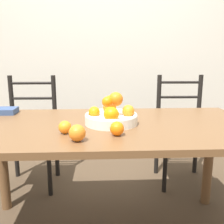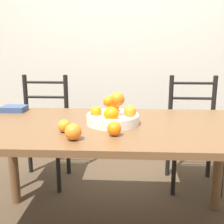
{
  "view_description": "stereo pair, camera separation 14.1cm",
  "coord_description": "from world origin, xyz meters",
  "px_view_note": "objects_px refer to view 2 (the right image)",
  "views": [
    {
      "loc": [
        -0.06,
        -1.47,
        1.14
      ],
      "look_at": [
        0.01,
        -0.09,
        0.84
      ],
      "focal_mm": 42.0,
      "sensor_mm": 36.0,
      "label": 1
    },
    {
      "loc": [
        0.08,
        -1.47,
        1.14
      ],
      "look_at": [
        0.01,
        -0.09,
        0.84
      ],
      "focal_mm": 42.0,
      "sensor_mm": 36.0,
      "label": 2
    }
  ],
  "objects_px": {
    "fruit_bowl": "(113,115)",
    "book_stack": "(14,109)",
    "orange_loose_0": "(73,132)",
    "chair_right": "(194,133)",
    "chair_left": "(43,130)",
    "orange_loose_1": "(114,129)",
    "orange_loose_2": "(64,126)"
  },
  "relations": [
    {
      "from": "orange_loose_2",
      "to": "chair_right",
      "type": "xyz_separation_m",
      "value": [
        0.91,
        0.92,
        -0.3
      ]
    },
    {
      "from": "orange_loose_0",
      "to": "chair_right",
      "type": "height_order",
      "value": "chair_right"
    },
    {
      "from": "fruit_bowl",
      "to": "chair_left",
      "type": "distance_m",
      "value": 1.05
    },
    {
      "from": "chair_right",
      "to": "book_stack",
      "type": "distance_m",
      "value": 1.48
    },
    {
      "from": "book_stack",
      "to": "chair_right",
      "type": "bearing_deg",
      "value": 17.71
    },
    {
      "from": "chair_left",
      "to": "book_stack",
      "type": "relative_size",
      "value": 5.86
    },
    {
      "from": "fruit_bowl",
      "to": "book_stack",
      "type": "height_order",
      "value": "fruit_bowl"
    },
    {
      "from": "orange_loose_1",
      "to": "chair_left",
      "type": "distance_m",
      "value": 1.22
    },
    {
      "from": "fruit_bowl",
      "to": "orange_loose_0",
      "type": "xyz_separation_m",
      "value": [
        -0.17,
        -0.3,
        -0.01
      ]
    },
    {
      "from": "orange_loose_0",
      "to": "chair_right",
      "type": "xyz_separation_m",
      "value": [
        0.84,
        1.04,
        -0.31
      ]
    },
    {
      "from": "orange_loose_1",
      "to": "book_stack",
      "type": "xyz_separation_m",
      "value": [
        -0.73,
        0.53,
        -0.02
      ]
    },
    {
      "from": "orange_loose_0",
      "to": "orange_loose_2",
      "type": "distance_m",
      "value": 0.14
    },
    {
      "from": "orange_loose_1",
      "to": "orange_loose_2",
      "type": "distance_m",
      "value": 0.27
    },
    {
      "from": "orange_loose_0",
      "to": "chair_left",
      "type": "height_order",
      "value": "chair_left"
    },
    {
      "from": "orange_loose_1",
      "to": "orange_loose_2",
      "type": "height_order",
      "value": "orange_loose_1"
    },
    {
      "from": "book_stack",
      "to": "chair_left",
      "type": "bearing_deg",
      "value": 83.61
    },
    {
      "from": "chair_right",
      "to": "book_stack",
      "type": "xyz_separation_m",
      "value": [
        -1.38,
        -0.44,
        0.29
      ]
    },
    {
      "from": "book_stack",
      "to": "orange_loose_2",
      "type": "bearing_deg",
      "value": -45.46
    },
    {
      "from": "fruit_bowl",
      "to": "orange_loose_1",
      "type": "xyz_separation_m",
      "value": [
        0.02,
        -0.22,
        -0.02
      ]
    },
    {
      "from": "fruit_bowl",
      "to": "orange_loose_2",
      "type": "height_order",
      "value": "fruit_bowl"
    },
    {
      "from": "chair_right",
      "to": "book_stack",
      "type": "relative_size",
      "value": 5.86
    },
    {
      "from": "fruit_bowl",
      "to": "book_stack",
      "type": "distance_m",
      "value": 0.78
    },
    {
      "from": "chair_right",
      "to": "book_stack",
      "type": "bearing_deg",
      "value": -160.87
    },
    {
      "from": "orange_loose_2",
      "to": "book_stack",
      "type": "relative_size",
      "value": 0.41
    },
    {
      "from": "chair_left",
      "to": "chair_right",
      "type": "height_order",
      "value": "same"
    },
    {
      "from": "chair_left",
      "to": "book_stack",
      "type": "height_order",
      "value": "chair_left"
    },
    {
      "from": "fruit_bowl",
      "to": "chair_right",
      "type": "height_order",
      "value": "chair_right"
    },
    {
      "from": "orange_loose_2",
      "to": "chair_left",
      "type": "height_order",
      "value": "chair_left"
    },
    {
      "from": "orange_loose_1",
      "to": "chair_right",
      "type": "distance_m",
      "value": 1.21
    },
    {
      "from": "orange_loose_2",
      "to": "chair_right",
      "type": "relative_size",
      "value": 0.07
    },
    {
      "from": "chair_left",
      "to": "book_stack",
      "type": "distance_m",
      "value": 0.53
    },
    {
      "from": "orange_loose_1",
      "to": "fruit_bowl",
      "type": "bearing_deg",
      "value": 94.44
    }
  ]
}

